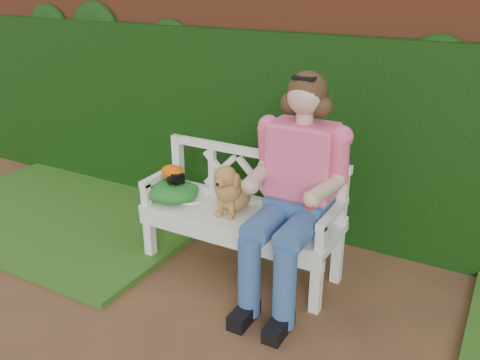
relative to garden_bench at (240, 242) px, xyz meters
The scene contains 11 objects.
ground 1.00m from the garden_bench, 57.18° to the right, with size 60.00×60.00×0.00m, color #4C2F22.
brick_wall 1.48m from the garden_bench, 64.13° to the left, with size 10.00×0.30×2.20m, color brown.
ivy_hedge 1.18m from the garden_bench, 58.69° to the left, with size 10.00×0.18×1.70m, color #153E0C.
grass_left 1.89m from the garden_bench, behind, with size 2.60×2.00×0.05m, color #255710.
garden_bench is the anchor object (origin of this frame).
seated_woman 0.73m from the garden_bench, ahead, with size 0.69×0.91×1.62m, color #D03162, non-canonical shape.
dog 0.44m from the garden_bench, behind, with size 0.27×0.36×0.40m, color #A15D34, non-canonical shape.
tennis_racket 0.57m from the garden_bench, behind, with size 0.53×0.22×0.03m, color silver, non-canonical shape.
green_bag 0.68m from the garden_bench, behind, with size 0.47×0.36×0.16m, color #286B28, non-canonical shape.
camera_item 0.69m from the garden_bench, behind, with size 0.11×0.09×0.08m, color black.
baseball_glove 0.75m from the garden_bench, behind, with size 0.19×0.14×0.12m, color #D65405.
Camera 1 is at (1.13, -2.14, 2.14)m, focal length 38.00 mm.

